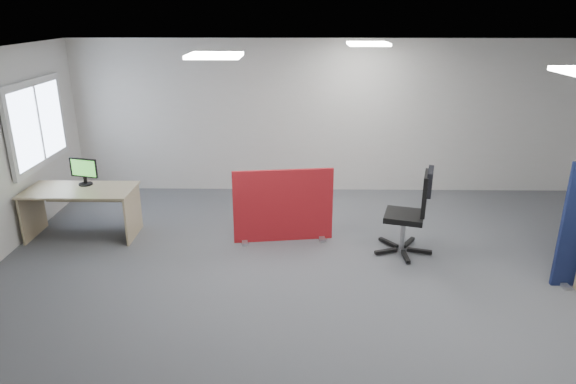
{
  "coord_description": "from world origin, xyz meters",
  "views": [
    {
      "loc": [
        -0.57,
        -5.48,
        3.19
      ],
      "look_at": [
        -0.67,
        0.58,
        1.0
      ],
      "focal_mm": 32.0,
      "sensor_mm": 36.0,
      "label": 1
    }
  ],
  "objects_px": {
    "second_desk": "(82,200)",
    "monitor_second": "(84,170)",
    "office_chair": "(414,207)",
    "red_divider": "(283,207)"
  },
  "relations": [
    {
      "from": "second_desk",
      "to": "monitor_second",
      "type": "bearing_deg",
      "value": 82.89
    },
    {
      "from": "second_desk",
      "to": "office_chair",
      "type": "relative_size",
      "value": 1.29
    },
    {
      "from": "red_divider",
      "to": "office_chair",
      "type": "distance_m",
      "value": 1.81
    },
    {
      "from": "second_desk",
      "to": "office_chair",
      "type": "xyz_separation_m",
      "value": [
        4.69,
        -0.53,
        0.13
      ]
    },
    {
      "from": "monitor_second",
      "to": "office_chair",
      "type": "distance_m",
      "value": 4.73
    },
    {
      "from": "red_divider",
      "to": "second_desk",
      "type": "distance_m",
      "value": 2.93
    },
    {
      "from": "second_desk",
      "to": "red_divider",
      "type": "bearing_deg",
      "value": -2.84
    },
    {
      "from": "monitor_second",
      "to": "office_chair",
      "type": "relative_size",
      "value": 0.36
    },
    {
      "from": "monitor_second",
      "to": "second_desk",
      "type": "bearing_deg",
      "value": -81.39
    },
    {
      "from": "second_desk",
      "to": "monitor_second",
      "type": "height_order",
      "value": "monitor_second"
    }
  ]
}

